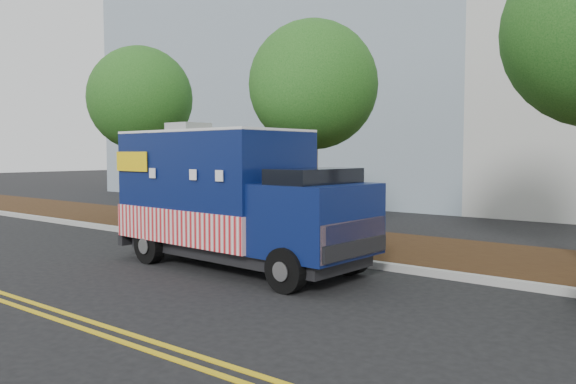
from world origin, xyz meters
The scene contains 8 objects.
ground centered at (0.00, 0.00, 0.00)m, with size 120.00×120.00×0.00m, color black.
curb centered at (0.00, 1.40, 0.07)m, with size 120.00×0.18×0.15m, color #9E9E99.
mulch_strip centered at (0.00, 3.50, 0.07)m, with size 120.00×4.00×0.15m, color black.
centerline_near centered at (0.00, -4.45, 0.01)m, with size 120.00×0.10×0.01m, color gold.
tree_a centered at (-6.01, 3.20, 4.28)m, with size 3.55×3.55×6.06m.
tree_b centered at (1.06, 3.45, 4.24)m, with size 3.46×3.46×5.99m.
sign_post centered at (-2.93, 1.55, 1.20)m, with size 0.06×0.06×2.40m, color #473828.
food_truck centered at (1.55, -0.28, 1.41)m, with size 6.03×2.54×3.12m.
Camera 1 is at (9.87, -8.96, 2.44)m, focal length 35.00 mm.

